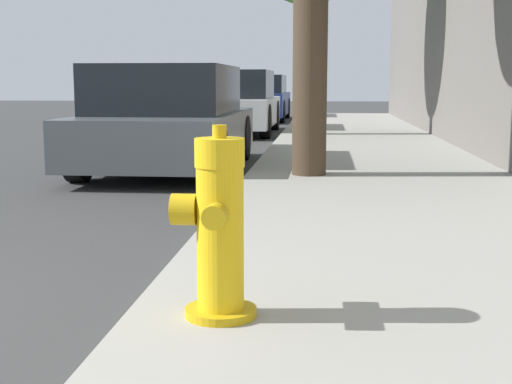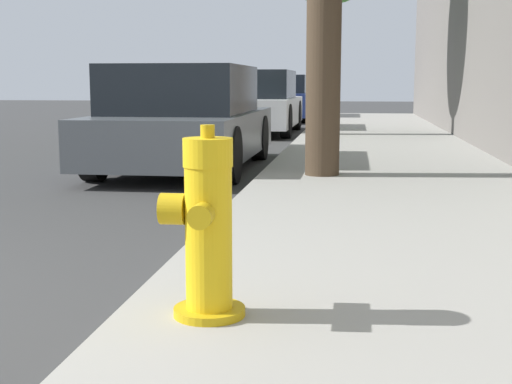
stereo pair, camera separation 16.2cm
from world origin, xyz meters
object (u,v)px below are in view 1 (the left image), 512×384
(fire_hydrant, at_px, (218,230))
(parked_car_mid, at_px, (233,103))
(parked_car_near, at_px, (169,120))
(parked_car_far, at_px, (257,99))

(fire_hydrant, relative_size, parked_car_mid, 0.19)
(parked_car_near, bearing_deg, parked_car_far, 90.06)
(parked_car_mid, xyz_separation_m, parked_car_far, (0.02, 5.53, -0.02))
(fire_hydrant, relative_size, parked_car_far, 0.18)
(fire_hydrant, distance_m, parked_car_far, 18.27)
(fire_hydrant, xyz_separation_m, parked_car_near, (-1.55, 6.11, 0.12))
(parked_car_near, height_order, parked_car_mid, parked_car_mid)
(parked_car_near, xyz_separation_m, parked_car_mid, (-0.03, 6.56, 0.03))
(fire_hydrant, relative_size, parked_car_near, 0.20)
(fire_hydrant, distance_m, parked_car_mid, 12.77)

